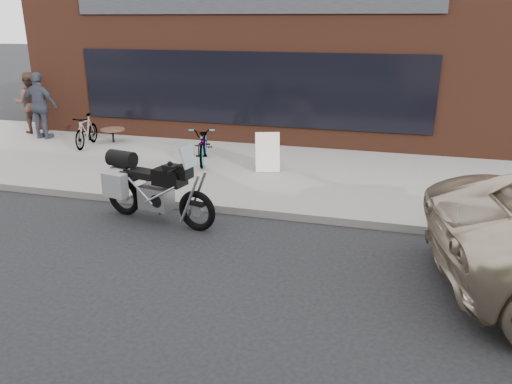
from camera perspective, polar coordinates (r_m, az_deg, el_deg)
name	(u,v)px	position (r m, az deg, el deg)	size (l,w,h in m)	color
ground	(192,348)	(5.98, -7.32, -17.28)	(120.00, 120.00, 0.00)	black
near_sidewalk	(304,171)	(12.07, 5.46, 2.46)	(44.00, 6.00, 0.15)	gray
storefront	(286,56)	(18.84, 3.45, 15.27)	(14.00, 10.07, 4.50)	#4F2619
motorcycle	(150,187)	(9.22, -12.02, 0.53)	(2.36, 0.86, 1.51)	black
bicycle_front	(204,144)	(12.46, -6.01, 5.53)	(0.61, 1.75, 0.92)	gray
bicycle_rear	(86,131)	(14.70, -18.83, 6.63)	(0.41, 1.46, 0.88)	gray
sandwich_sign	(267,151)	(11.73, 1.30, 4.70)	(0.69, 0.66, 0.89)	white
cafe_table	(112,130)	(15.00, -16.09, 6.83)	(0.69, 0.69, 0.39)	black
cafe_patron_left	(30,103)	(17.10, -24.39, 9.28)	(0.90, 0.70, 1.86)	brown
cafe_patron_right	(40,106)	(16.09, -23.42, 9.03)	(1.14, 0.47, 1.94)	#3C3F4D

